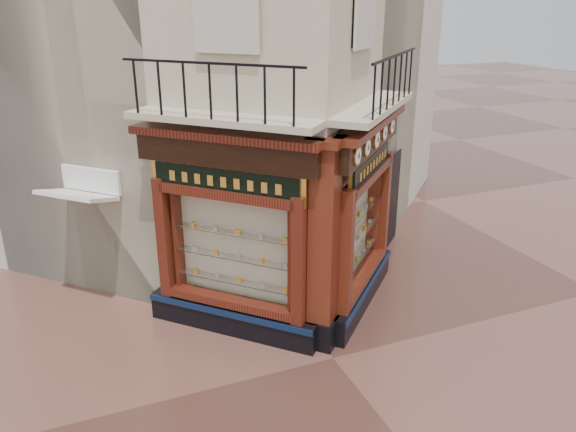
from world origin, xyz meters
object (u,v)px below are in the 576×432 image
clock_b (367,147)px  clock_d (384,133)px  clock_a (357,156)px  signboard_right (370,164)px  clock_c (376,139)px  awning (92,304)px  signboard_left (225,181)px  corner_pilaster (324,250)px  clock_e (391,126)px

clock_b → clock_d: bearing=0.0°
clock_a → signboard_right: (0.90, 1.06, -0.52)m
clock_c → clock_d: clock_c is taller
awning → clock_a: bearing=-171.0°
clock_b → clock_c: size_ratio=0.92×
signboard_left → corner_pilaster: bearing=-169.8°
clock_e → clock_a: bearing=-180.0°
corner_pilaster → signboard_right: bearing=-10.2°
clock_d → signboard_left: size_ratio=0.14×
clock_a → clock_c: bearing=-0.0°
clock_a → signboard_left: (-2.02, 1.06, -0.52)m
clock_b → awning: size_ratio=0.23×
clock_a → clock_c: clock_c is taller
clock_b → signboard_left: size_ratio=0.15×
signboard_left → signboard_right: 2.92m
clock_d → clock_e: clock_d is taller
clock_e → signboard_left: (-3.83, -0.75, -0.52)m
corner_pilaster → clock_b: bearing=-23.4°
clock_a → corner_pilaster: bearing=130.7°
corner_pilaster → awning: (-3.91, 3.20, -1.95)m
clock_c → signboard_right: size_ratio=0.19×
clock_b → clock_c: clock_c is taller
clock_d → clock_e: bearing=-0.0°
clock_a → awning: (-4.47, 3.24, -3.62)m
clock_b → signboard_left: 2.59m
clock_a → clock_d: 1.91m
awning → clock_c: bearing=-158.4°
clock_d → clock_e: (0.45, 0.45, 0.00)m
clock_d → awning: size_ratio=0.22×
clock_e → awning: bearing=122.1°
awning → clock_b: bearing=-164.8°
signboard_left → clock_c: bearing=-137.8°
clock_e → awning: size_ratio=0.22×
awning → clock_e: bearing=-147.9°
clock_c → clock_d: size_ratio=1.13×
awning → signboard_right: size_ratio=0.75×
clock_c → clock_d: bearing=0.0°
clock_b → awning: (-4.91, 2.81, -3.62)m
corner_pilaster → clock_b: 1.99m
clock_d → corner_pilaster: bearing=169.4°
corner_pilaster → clock_b: corner_pilaster is taller
corner_pilaster → awning: size_ratio=2.79×
clock_c → clock_e: 1.26m
clock_e → clock_d: bearing=180.0°
clock_a → clock_d: clock_a is taller
corner_pilaster → clock_a: (0.56, -0.04, 1.67)m
clock_d → clock_e: 0.64m
corner_pilaster → signboard_right: (1.46, 1.01, 1.15)m
clock_a → signboard_right: clock_a is taller
clock_a → clock_d: size_ratio=1.09×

